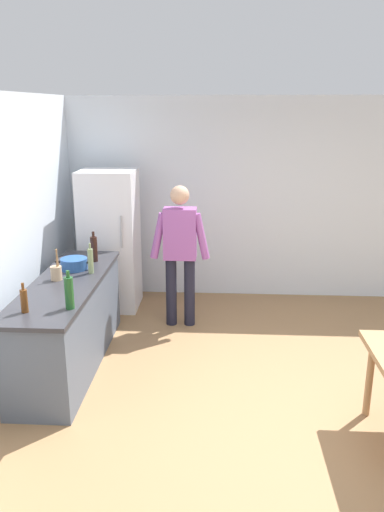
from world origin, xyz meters
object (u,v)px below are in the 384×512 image
object	(u,v)px
refrigerator	(110,240)
bottle_wine_dark	(94,249)
bottle_vinegar_tall	(91,261)
person	(180,247)
utensil_jar	(56,272)
bottle_beer_brown	(24,300)
cooking_pot	(74,264)
bottle_wine_green	(69,292)

from	to	relation	value
refrigerator	bottle_wine_dark	world-z (taller)	refrigerator
bottle_vinegar_tall	bottle_wine_dark	world-z (taller)	bottle_wine_dark
bottle_wine_dark	person	bearing A→B (deg)	21.31
utensil_jar	bottle_beer_brown	distance (m)	0.83
cooking_pot	bottle_beer_brown	world-z (taller)	bottle_beer_brown
refrigerator	bottle_wine_dark	distance (m)	0.93
bottle_wine_green	bottle_beer_brown	bearing A→B (deg)	-163.83
cooking_pot	bottle_wine_dark	world-z (taller)	bottle_wine_dark
person	bottle_wine_dark	size ratio (longest dim) A/B	5.00
utensil_jar	cooking_pot	bearing A→B (deg)	77.55
utensil_jar	bottle_wine_dark	distance (m)	0.69
person	bottle_wine_green	distance (m)	1.91
utensil_jar	bottle_wine_dark	bearing A→B (deg)	71.07
refrigerator	bottle_beer_brown	world-z (taller)	refrigerator
bottle_beer_brown	bottle_vinegar_tall	bearing A→B (deg)	74.29
refrigerator	bottle_wine_green	bearing A→B (deg)	-86.32
bottle_wine_green	utensil_jar	bearing A→B (deg)	115.66
cooking_pot	bottle_vinegar_tall	size ratio (longest dim) A/B	1.25
refrigerator	utensil_jar	distance (m)	1.58
refrigerator	bottle_wine_green	world-z (taller)	refrigerator
bottle_wine_green	bottle_vinegar_tall	distance (m)	0.95
bottle_wine_green	cooking_pot	bearing A→B (deg)	104.16
bottle_wine_green	bottle_beer_brown	xyz separation A→B (m)	(-0.35, -0.10, -0.04)
refrigerator	bottle_wine_green	xyz separation A→B (m)	(0.15, -2.29, 0.15)
bottle_vinegar_tall	bottle_wine_green	bearing A→B (deg)	-86.53
bottle_vinegar_tall	refrigerator	bearing A→B (deg)	93.83
bottle_wine_green	bottle_vinegar_tall	bearing A→B (deg)	93.47
bottle_beer_brown	person	bearing A→B (deg)	57.77
refrigerator	bottle_vinegar_tall	xyz separation A→B (m)	(0.09, -1.33, 0.14)
person	bottle_vinegar_tall	bearing A→B (deg)	-137.77
bottle_wine_green	bottle_vinegar_tall	size ratio (longest dim) A/B	1.06
person	bottle_wine_dark	xyz separation A→B (m)	(-0.93, -0.36, 0.07)
refrigerator	bottle_wine_green	distance (m)	2.30
cooking_pot	utensil_jar	size ratio (longest dim) A/B	1.25
bottle_wine_green	bottle_wine_dark	bearing A→B (deg)	95.22
refrigerator	utensil_jar	size ratio (longest dim) A/B	5.62
bottle_wine_green	bottle_vinegar_tall	world-z (taller)	bottle_wine_green
refrigerator	utensil_jar	bearing A→B (deg)	-97.30
person	cooking_pot	xyz separation A→B (m)	(-1.07, -0.66, -0.02)
utensil_jar	bottle_wine_green	size ratio (longest dim) A/B	0.94
cooking_pot	bottle_beer_brown	xyz separation A→B (m)	(-0.08, -1.17, 0.05)
bottle_wine_green	bottle_wine_dark	distance (m)	1.38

